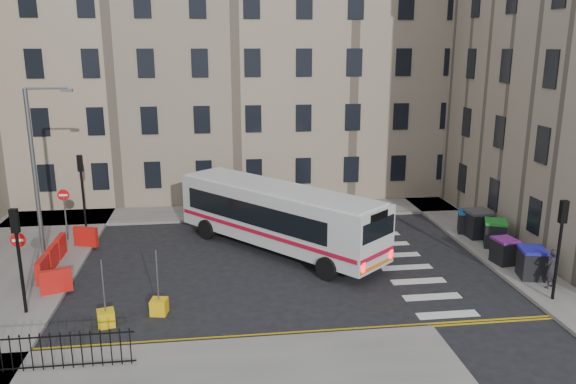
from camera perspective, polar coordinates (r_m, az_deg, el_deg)
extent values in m
plane|color=black|center=(27.00, 2.97, -7.11)|extent=(120.00, 120.00, 0.00)
cube|color=slate|center=(34.74, -9.39, -2.17)|extent=(36.00, 3.20, 0.15)
cube|color=slate|center=(33.24, 17.18, -3.42)|extent=(2.40, 26.00, 0.15)
cube|color=slate|center=(29.07, -25.93, -6.86)|extent=(6.00, 22.00, 0.15)
cube|color=gray|center=(40.29, -11.02, 11.51)|extent=(38.00, 10.50, 16.00)
cylinder|color=black|center=(24.68, 25.67, -6.38)|extent=(0.12, 0.12, 3.20)
cube|color=black|center=(24.08, 26.20, -1.81)|extent=(0.28, 0.22, 0.90)
cylinder|color=black|center=(33.07, -20.07, -0.72)|extent=(0.12, 0.12, 3.20)
cube|color=black|center=(32.62, -20.38, 2.76)|extent=(0.28, 0.22, 0.90)
cylinder|color=black|center=(23.44, -25.47, -7.44)|extent=(0.12, 0.12, 3.20)
cube|color=black|center=(22.81, -26.03, -2.65)|extent=(0.28, 0.22, 0.90)
cylinder|color=#595B5E|center=(28.56, -24.32, 1.51)|extent=(0.20, 0.20, 8.00)
cube|color=#595B5E|center=(28.02, -25.20, 9.64)|extent=(0.50, 0.22, 0.14)
cylinder|color=#595B5E|center=(31.43, -21.65, -2.40)|extent=(0.08, 0.08, 2.40)
cube|color=red|center=(31.05, -21.91, 0.25)|extent=(0.60, 0.04, 0.60)
cylinder|color=#595B5E|center=(25.06, -25.44, -7.03)|extent=(0.08, 0.08, 2.40)
cube|color=red|center=(24.59, -25.82, -3.76)|extent=(0.60, 0.04, 0.60)
cube|color=red|center=(26.55, -23.69, -7.27)|extent=(0.25, 1.25, 1.00)
cube|color=red|center=(27.90, -22.86, -6.14)|extent=(0.25, 1.25, 1.00)
cube|color=red|center=(29.26, -22.11, -5.12)|extent=(0.25, 1.25, 1.00)
cube|color=red|center=(30.23, -19.86, -4.28)|extent=(1.26, 0.66, 1.00)
cube|color=red|center=(25.14, -22.50, -8.36)|extent=(1.26, 0.66, 1.00)
cube|color=black|center=(19.78, -26.91, -13.23)|extent=(7.80, 0.04, 0.04)
cube|color=black|center=(20.25, -26.56, -15.80)|extent=(7.80, 0.04, 0.04)
cube|color=silver|center=(27.93, -1.03, -2.28)|extent=(9.68, 10.67, 2.67)
cube|color=black|center=(27.31, -3.78, -2.24)|extent=(6.17, 7.19, 1.07)
cube|color=black|center=(29.17, 0.01, -1.11)|extent=(6.17, 7.19, 1.07)
cube|color=black|center=(32.02, -8.76, 0.25)|extent=(1.83, 1.58, 1.18)
cube|color=black|center=(24.31, 9.19, -3.75)|extent=(1.83, 1.58, 0.86)
cube|color=#AC0E26|center=(27.20, -2.97, -4.19)|extent=(7.54, 8.80, 0.19)
cube|color=#AC0E26|center=(29.07, 0.80, -2.92)|extent=(7.54, 8.80, 0.19)
cube|color=#FF0C0C|center=(23.96, 7.66, -7.64)|extent=(0.21, 0.19, 0.43)
cube|color=#FF0C0C|center=(25.64, 10.39, -6.24)|extent=(0.21, 0.19, 0.43)
cylinder|color=black|center=(30.22, -8.26, -3.78)|extent=(0.92, 1.01, 1.07)
cylinder|color=black|center=(31.90, -4.58, -2.68)|extent=(0.92, 1.01, 1.07)
cylinder|color=black|center=(24.86, 3.96, -7.77)|extent=(0.92, 1.01, 1.07)
cylinder|color=black|center=(26.88, 7.51, -6.11)|extent=(0.92, 1.01, 1.07)
cube|color=black|center=(26.88, 23.49, -6.74)|extent=(1.24, 1.36, 1.21)
cube|color=#1D1B97|center=(26.66, 23.64, -5.40)|extent=(1.30, 1.42, 0.13)
cube|color=black|center=(28.13, 21.12, -5.71)|extent=(1.02, 1.14, 1.08)
cube|color=#611C69|center=(27.94, 21.23, -4.56)|extent=(1.07, 1.20, 0.11)
cube|color=black|center=(30.26, 20.28, -4.08)|extent=(1.40, 1.48, 1.22)
cube|color=#1C8024|center=(30.06, 20.39, -2.87)|extent=(1.47, 1.55, 0.13)
cube|color=black|center=(31.43, 18.66, -3.18)|extent=(1.12, 1.28, 1.30)
cube|color=#3A3A3D|center=(31.23, 18.77, -1.92)|extent=(1.17, 1.34, 0.14)
cube|color=black|center=(32.03, 17.69, -2.98)|extent=(1.20, 1.28, 1.08)
cube|color=#154F87|center=(31.86, 17.78, -1.96)|extent=(1.26, 1.34, 0.11)
imported|color=black|center=(26.01, 25.17, -7.04)|extent=(0.74, 0.66, 1.71)
cube|color=#F2B20D|center=(22.50, -12.95, -11.28)|extent=(0.70, 0.70, 0.60)
cube|color=#E7B30D|center=(22.13, -18.00, -12.11)|extent=(0.73, 0.73, 0.60)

